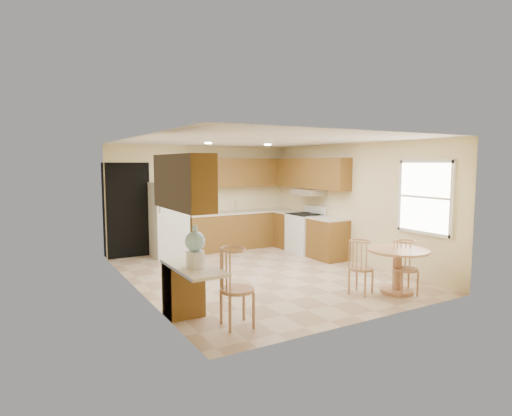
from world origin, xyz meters
TOP-DOWN VIEW (x-y plane):
  - floor at (0.00, 0.00)m, footprint 5.50×5.50m
  - ceiling at (0.00, 0.00)m, footprint 4.50×5.50m
  - wall_back at (0.00, 2.75)m, footprint 4.50×0.02m
  - wall_front at (0.00, -2.75)m, footprint 4.50×0.02m
  - wall_left at (-2.25, 0.00)m, footprint 0.02×5.50m
  - wall_right at (2.25, 0.00)m, footprint 0.02×5.50m
  - doorway at (-1.75, 2.73)m, footprint 0.90×0.02m
  - base_cab_back at (0.88, 2.45)m, footprint 2.75×0.60m
  - counter_back at (0.88, 2.45)m, footprint 2.75×0.63m
  - base_cab_right_a at (1.95, 1.85)m, footprint 0.60×0.59m
  - counter_right_a at (1.95, 1.85)m, footprint 0.63×0.59m
  - base_cab_right_b at (1.95, 0.40)m, footprint 0.60×0.80m
  - counter_right_b at (1.95, 0.40)m, footprint 0.63×0.80m
  - upper_cab_back at (0.88, 2.58)m, footprint 2.75×0.33m
  - upper_cab_right at (2.08, 1.21)m, footprint 0.33×2.42m
  - upper_cab_left at (-2.08, -1.60)m, footprint 0.33×1.40m
  - sink at (0.85, 2.45)m, footprint 0.78×0.44m
  - range_hood at (2.00, 1.18)m, footprint 0.50×0.76m
  - desk_pedestal at (-2.00, -1.32)m, footprint 0.48×0.42m
  - desk_top at (-2.00, -1.70)m, footprint 0.50×1.20m
  - window at (2.23, -1.85)m, footprint 0.06×1.12m
  - can_light_a at (-0.50, 1.20)m, footprint 0.14×0.14m
  - can_light_b at (0.90, 1.20)m, footprint 0.14×0.14m
  - refrigerator at (-0.95, 2.40)m, footprint 0.73×0.72m
  - stove at (1.92, 1.18)m, footprint 0.65×0.76m
  - dining_table at (1.34, -2.08)m, footprint 0.97×0.97m
  - chair_table_a at (0.79, -1.91)m, footprint 0.38×0.49m
  - chair_table_b at (1.39, -2.28)m, footprint 0.38×0.41m
  - chair_desk at (-1.55, -2.15)m, footprint 0.45×0.58m
  - water_crock at (-2.00, -1.77)m, footprint 0.26×0.26m

SIDE VIEW (x-z plane):
  - floor at x=0.00m, z-range 0.00..0.00m
  - desk_pedestal at x=-2.00m, z-range 0.00..0.72m
  - base_cab_back at x=0.88m, z-range 0.00..0.87m
  - base_cab_right_a at x=1.95m, z-range 0.00..0.87m
  - base_cab_right_b at x=1.95m, z-range 0.00..0.87m
  - dining_table at x=1.34m, z-range 0.11..0.83m
  - stove at x=1.92m, z-range -0.08..1.01m
  - chair_table_b at x=1.39m, z-range 0.09..0.95m
  - chair_table_a at x=0.79m, z-range 0.10..0.96m
  - chair_desk at x=-1.55m, z-range 0.11..1.12m
  - desk_top at x=-2.00m, z-range 0.73..0.77m
  - refrigerator at x=-0.95m, z-range 0.00..1.67m
  - counter_back at x=0.88m, z-range 0.87..0.91m
  - counter_right_a at x=1.95m, z-range 0.87..0.91m
  - counter_right_b at x=1.95m, z-range 0.87..0.91m
  - sink at x=0.85m, z-range 0.91..0.92m
  - water_crock at x=-2.00m, z-range 0.74..1.28m
  - doorway at x=-1.75m, z-range 0.00..2.10m
  - wall_back at x=0.00m, z-range 0.00..2.50m
  - wall_front at x=0.00m, z-range 0.00..2.50m
  - wall_left at x=-2.25m, z-range 0.00..2.50m
  - wall_right at x=2.25m, z-range 0.00..2.50m
  - range_hood at x=2.00m, z-range 1.35..1.49m
  - window at x=2.23m, z-range 0.85..2.15m
  - upper_cab_back at x=0.88m, z-range 1.50..2.20m
  - upper_cab_right at x=2.08m, z-range 1.50..2.20m
  - upper_cab_left at x=-2.08m, z-range 1.50..2.20m
  - can_light_a at x=-0.50m, z-range 2.48..2.49m
  - can_light_b at x=0.90m, z-range 2.48..2.49m
  - ceiling at x=0.00m, z-range 2.49..2.51m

